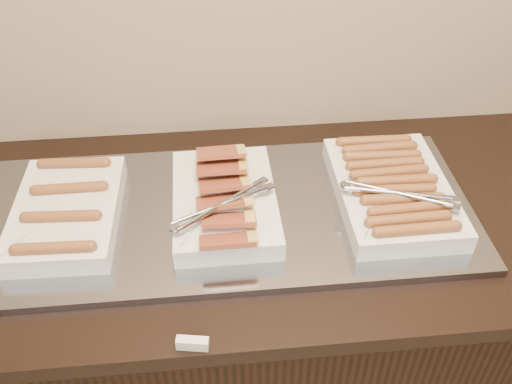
# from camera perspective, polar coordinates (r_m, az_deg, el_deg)

# --- Properties ---
(counter) EXTENTS (2.06, 0.76, 0.90)m
(counter) POSITION_cam_1_polar(r_m,az_deg,el_deg) (1.70, -2.16, -13.55)
(counter) COLOR black
(counter) RESTS_ON ground
(warming_tray) EXTENTS (1.20, 0.50, 0.02)m
(warming_tray) POSITION_cam_1_polar(r_m,az_deg,el_deg) (1.36, -3.71, -2.17)
(warming_tray) COLOR gray
(warming_tray) RESTS_ON counter
(dish_left) EXTENTS (0.24, 0.35, 0.07)m
(dish_left) POSITION_cam_1_polar(r_m,az_deg,el_deg) (1.37, -18.41, -1.87)
(dish_left) COLOR silver
(dish_left) RESTS_ON warming_tray
(dish_center) EXTENTS (0.26, 0.38, 0.09)m
(dish_center) POSITION_cam_1_polar(r_m,az_deg,el_deg) (1.33, -3.19, -0.91)
(dish_center) COLOR silver
(dish_center) RESTS_ON warming_tray
(dish_right) EXTENTS (0.27, 0.39, 0.08)m
(dish_right) POSITION_cam_1_polar(r_m,az_deg,el_deg) (1.39, 13.48, 0.26)
(dish_right) COLOR silver
(dish_right) RESTS_ON warming_tray
(label_holder) EXTENTS (0.06, 0.03, 0.02)m
(label_holder) POSITION_cam_1_polar(r_m,az_deg,el_deg) (1.12, -6.36, -14.81)
(label_holder) COLOR silver
(label_holder) RESTS_ON counter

